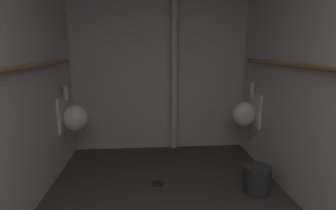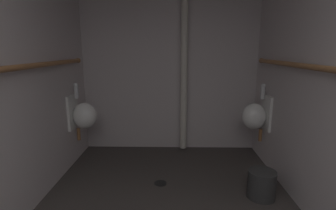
{
  "view_description": "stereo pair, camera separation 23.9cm",
  "coord_description": "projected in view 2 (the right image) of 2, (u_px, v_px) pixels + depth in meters",
  "views": [
    {
      "loc": [
        -0.18,
        0.06,
        1.48
      ],
      "look_at": [
        0.01,
        2.39,
        0.97
      ],
      "focal_mm": 27.64,
      "sensor_mm": 36.0,
      "label": 1
    },
    {
      "loc": [
        0.05,
        0.06,
        1.48
      ],
      "look_at": [
        0.01,
        2.39,
        0.97
      ],
      "focal_mm": 27.64,
      "sensor_mm": 36.0,
      "label": 2
    }
  ],
  "objects": [
    {
      "name": "waste_bin",
      "position": [
        262.0,
        184.0,
        2.6
      ],
      "size": [
        0.28,
        0.28,
        0.28
      ],
      "primitive_type": "cylinder",
      "color": "#2D2D2D",
      "rests_on": "ground"
    },
    {
      "name": "urinal_left_mid",
      "position": [
        83.0,
        115.0,
        3.34
      ],
      "size": [
        0.32,
        0.3,
        0.76
      ],
      "color": "white"
    },
    {
      "name": "supply_pipe_left",
      "position": [
        0.0,
        70.0,
        1.87
      ],
      "size": [
        0.06,
        3.18,
        0.06
      ],
      "color": "#936038"
    },
    {
      "name": "supply_pipe_right",
      "position": [
        334.0,
        70.0,
        1.84
      ],
      "size": [
        0.06,
        3.16,
        0.06
      ],
      "color": "#936038"
    },
    {
      "name": "wall_back",
      "position": [
        170.0,
        63.0,
        3.74
      ],
      "size": [
        2.64,
        0.06,
        2.55
      ],
      "primitive_type": "cube",
      "color": "beige",
      "rests_on": "ground"
    },
    {
      "name": "urinal_right_mid",
      "position": [
        256.0,
        116.0,
        3.31
      ],
      "size": [
        0.32,
        0.3,
        0.76
      ],
      "color": "white"
    },
    {
      "name": "floor_drain",
      "position": [
        160.0,
        183.0,
        2.9
      ],
      "size": [
        0.14,
        0.14,
        0.01
      ],
      "primitive_type": "cylinder",
      "color": "black",
      "rests_on": "ground"
    },
    {
      "name": "standpipe_back_wall",
      "position": [
        184.0,
        64.0,
        3.63
      ],
      "size": [
        0.1,
        0.1,
        2.5
      ],
      "primitive_type": "cylinder",
      "color": "beige",
      "rests_on": "ground"
    }
  ]
}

